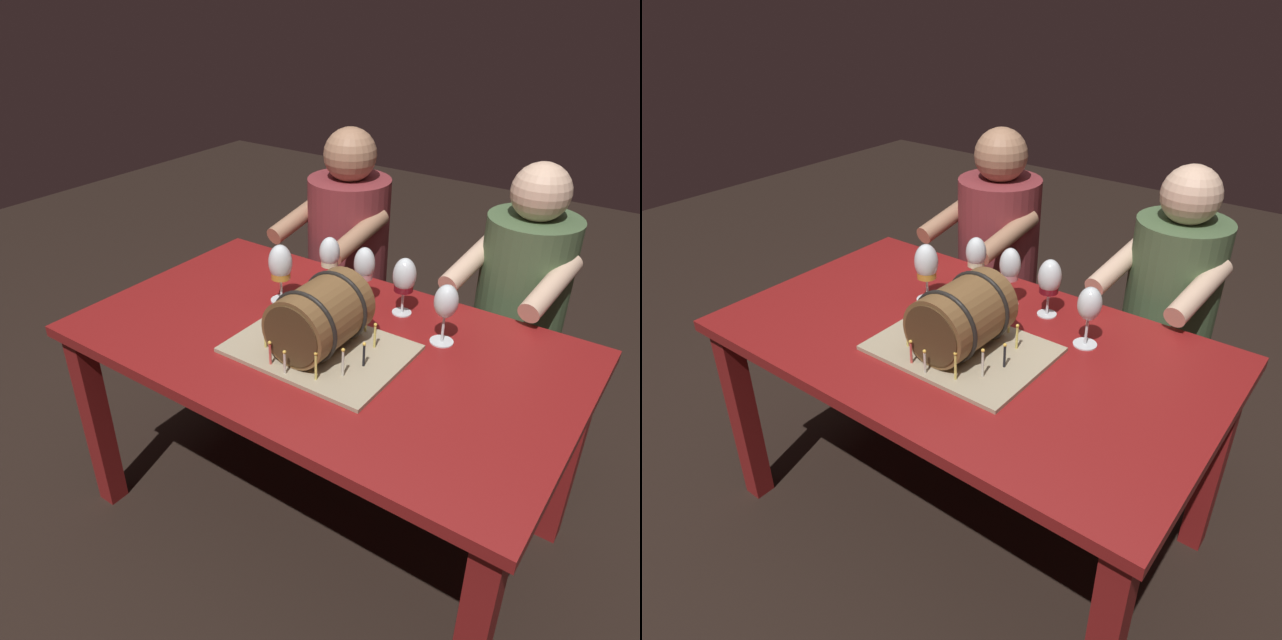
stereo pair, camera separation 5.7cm
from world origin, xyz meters
TOP-DOWN VIEW (x-y plane):
  - ground_plane at (0.00, 0.00)m, footprint 8.00×8.00m
  - dining_table at (0.00, 0.00)m, footprint 1.47×0.87m
  - barrel_cake at (0.03, -0.06)m, footprint 0.48×0.36m
  - wine_glass_empty at (0.29, 0.18)m, footprint 0.07×0.07m
  - wine_glass_white at (-0.16, 0.26)m, footprint 0.07×0.07m
  - wine_glass_amber at (-0.25, 0.12)m, footprint 0.08×0.08m
  - wine_glass_red at (0.11, 0.27)m, footprint 0.07×0.07m
  - wine_glass_rose at (-0.02, 0.25)m, footprint 0.07×0.07m
  - person_seated_left at (-0.36, 0.69)m, footprint 0.39×0.48m
  - person_seated_right at (0.36, 0.69)m, footprint 0.38×0.48m

SIDE VIEW (x-z plane):
  - ground_plane at x=0.00m, z-range 0.00..0.00m
  - person_seated_right at x=0.36m, z-range -0.06..1.10m
  - person_seated_left at x=-0.36m, z-range -0.05..1.13m
  - dining_table at x=0.00m, z-range 0.26..0.99m
  - barrel_cake at x=0.03m, z-range 0.72..0.93m
  - wine_glass_red at x=0.11m, z-range 0.76..0.95m
  - wine_glass_amber at x=-0.25m, z-range 0.76..0.95m
  - wine_glass_empty at x=0.29m, z-range 0.77..0.95m
  - wine_glass_rose at x=-0.02m, z-range 0.76..0.96m
  - wine_glass_white at x=-0.16m, z-range 0.77..0.96m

